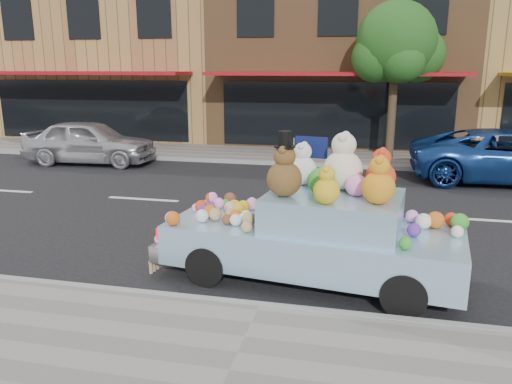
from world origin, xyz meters
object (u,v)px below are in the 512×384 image
(street_tree, at_px, (397,49))
(car_silver, at_px, (90,142))
(art_car, at_px, (315,228))
(car_blue, at_px, (510,156))

(street_tree, xyz_separation_m, car_silver, (-9.73, -2.64, -2.96))
(car_silver, distance_m, art_car, 11.27)
(car_silver, bearing_deg, street_tree, -78.26)
(car_blue, bearing_deg, street_tree, 48.48)
(street_tree, distance_m, art_car, 10.79)
(car_blue, xyz_separation_m, art_car, (-4.56, -7.68, 0.07))
(car_silver, relative_size, car_blue, 0.81)
(car_blue, bearing_deg, art_car, 147.93)
(car_silver, bearing_deg, car_blue, -93.30)
(car_blue, bearing_deg, car_silver, 88.73)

